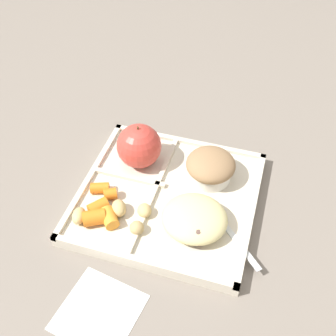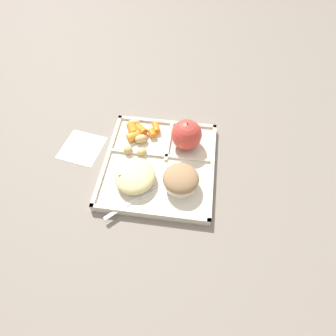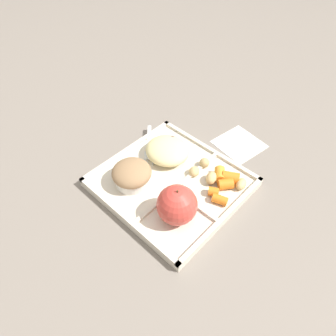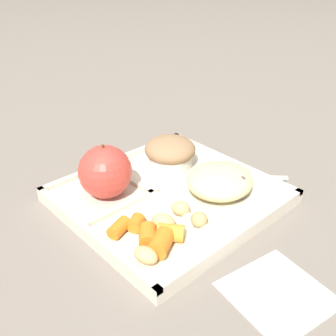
% 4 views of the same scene
% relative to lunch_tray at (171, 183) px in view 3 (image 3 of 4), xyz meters
% --- Properties ---
extents(ground, '(6.00, 6.00, 0.00)m').
position_rel_lunch_tray_xyz_m(ground, '(0.00, -0.00, -0.01)').
color(ground, slate).
extents(lunch_tray, '(0.31, 0.29, 0.02)m').
position_rel_lunch_tray_xyz_m(lunch_tray, '(0.00, 0.00, 0.00)').
color(lunch_tray, beige).
rests_on(lunch_tray, ground).
extents(green_apple, '(0.08, 0.08, 0.09)m').
position_rel_lunch_tray_xyz_m(green_apple, '(-0.07, 0.06, 0.05)').
color(green_apple, '#C63D33').
rests_on(green_apple, lunch_tray).
extents(bran_muffin, '(0.09, 0.09, 0.05)m').
position_rel_lunch_tray_xyz_m(bran_muffin, '(0.06, 0.06, 0.03)').
color(bran_muffin, silver).
rests_on(bran_muffin, lunch_tray).
extents(carrot_slice_center, '(0.04, 0.04, 0.02)m').
position_rel_lunch_tray_xyz_m(carrot_slice_center, '(-0.10, -0.07, 0.02)').
color(carrot_slice_center, orange).
rests_on(carrot_slice_center, lunch_tray).
extents(carrot_slice_large, '(0.03, 0.03, 0.02)m').
position_rel_lunch_tray_xyz_m(carrot_slice_large, '(-0.09, -0.03, 0.02)').
color(carrot_slice_large, orange).
rests_on(carrot_slice_large, lunch_tray).
extents(carrot_slice_near_corner, '(0.04, 0.04, 0.02)m').
position_rel_lunch_tray_xyz_m(carrot_slice_near_corner, '(-0.07, -0.08, 0.02)').
color(carrot_slice_near_corner, orange).
rests_on(carrot_slice_near_corner, lunch_tray).
extents(carrot_slice_small, '(0.04, 0.03, 0.02)m').
position_rel_lunch_tray_xyz_m(carrot_slice_small, '(-0.12, -0.03, 0.02)').
color(carrot_slice_small, orange).
rests_on(carrot_slice_small, lunch_tray).
extents(carrot_slice_diagonal, '(0.05, 0.04, 0.03)m').
position_rel_lunch_tray_xyz_m(carrot_slice_diagonal, '(-0.10, -0.09, 0.02)').
color(carrot_slice_diagonal, orange).
rests_on(carrot_slice_diagonal, lunch_tray).
extents(potato_chunk_golden, '(0.04, 0.04, 0.02)m').
position_rel_lunch_tray_xyz_m(potato_chunk_golden, '(-0.07, -0.06, 0.02)').
color(potato_chunk_golden, tan).
rests_on(potato_chunk_golden, lunch_tray).
extents(potato_chunk_large, '(0.03, 0.04, 0.02)m').
position_rel_lunch_tray_xyz_m(potato_chunk_large, '(-0.13, -0.09, 0.02)').
color(potato_chunk_large, tan).
rests_on(potato_chunk_large, lunch_tray).
extents(potato_chunk_corner, '(0.03, 0.03, 0.02)m').
position_rel_lunch_tray_xyz_m(potato_chunk_corner, '(-0.02, -0.09, 0.02)').
color(potato_chunk_corner, tan).
rests_on(potato_chunk_corner, lunch_tray).
extents(potato_chunk_browned, '(0.03, 0.04, 0.02)m').
position_rel_lunch_tray_xyz_m(potato_chunk_browned, '(-0.02, -0.05, 0.02)').
color(potato_chunk_browned, tan).
rests_on(potato_chunk_browned, lunch_tray).
extents(egg_noodle_pile, '(0.11, 0.10, 0.04)m').
position_rel_lunch_tray_xyz_m(egg_noodle_pile, '(0.06, -0.05, 0.03)').
color(egg_noodle_pile, beige).
rests_on(egg_noodle_pile, lunch_tray).
extents(meatball_front, '(0.03, 0.03, 0.03)m').
position_rel_lunch_tray_xyz_m(meatball_front, '(0.08, -0.06, 0.02)').
color(meatball_front, '#755B4C').
rests_on(meatball_front, lunch_tray).
extents(meatball_back, '(0.03, 0.03, 0.03)m').
position_rel_lunch_tray_xyz_m(meatball_back, '(0.07, -0.07, 0.02)').
color(meatball_back, brown).
rests_on(meatball_back, lunch_tray).
extents(meatball_side, '(0.04, 0.04, 0.04)m').
position_rel_lunch_tray_xyz_m(meatball_side, '(0.07, -0.08, 0.03)').
color(meatball_side, brown).
rests_on(meatball_side, lunch_tray).
extents(meatball_center, '(0.03, 0.03, 0.03)m').
position_rel_lunch_tray_xyz_m(meatball_center, '(0.05, -0.04, 0.02)').
color(meatball_center, '#755B4C').
rests_on(meatball_center, lunch_tray).
extents(plastic_fork, '(0.12, 0.12, 0.00)m').
position_rel_lunch_tray_xyz_m(plastic_fork, '(0.12, -0.04, 0.01)').
color(plastic_fork, silver).
rests_on(plastic_fork, lunch_tray).
extents(paper_napkin, '(0.13, 0.13, 0.00)m').
position_rel_lunch_tray_xyz_m(paper_napkin, '(-0.03, -0.23, -0.01)').
color(paper_napkin, white).
rests_on(paper_napkin, ground).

